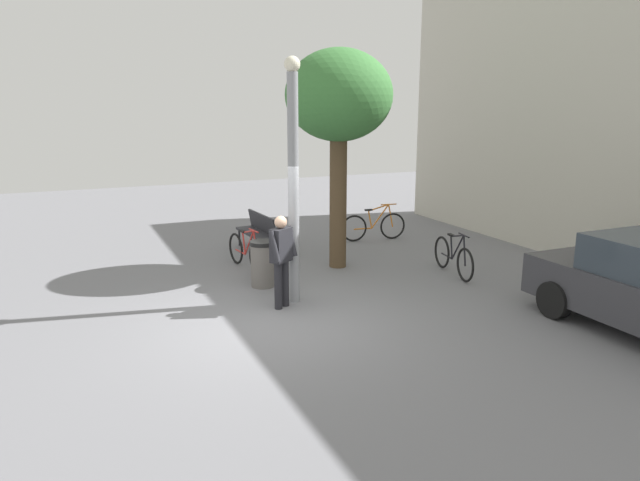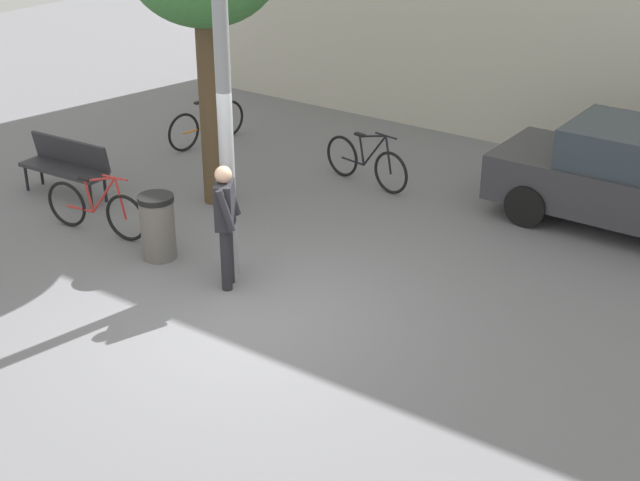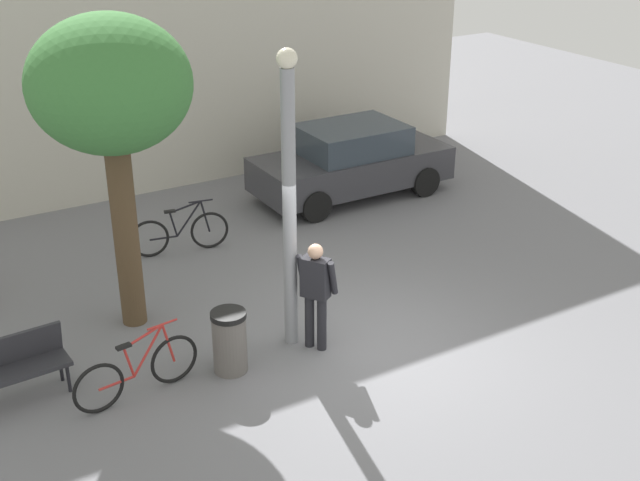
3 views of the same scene
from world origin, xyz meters
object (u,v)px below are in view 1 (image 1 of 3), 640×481
lamppost (293,176)px  person_by_lamppost (281,255)px  plaza_tree (339,99)px  bicycle_red (246,252)px  bicycle_orange (374,226)px  bicycle_black (453,257)px  trash_bin (263,264)px  park_bench (258,229)px

lamppost → person_by_lamppost: bearing=-55.5°
plaza_tree → bicycle_red: 3.85m
lamppost → bicycle_orange: size_ratio=2.42×
lamppost → bicycle_red: bearing=-175.6°
lamppost → plaza_tree: (-1.81, 1.76, 1.34)m
plaza_tree → bicycle_black: (1.57, 1.98, -3.27)m
lamppost → bicycle_red: size_ratio=2.42×
trash_bin → bicycle_orange: bearing=123.6°
lamppost → trash_bin: (-1.11, -0.24, -1.85)m
plaza_tree → bicycle_orange: (-1.95, 2.00, -3.27)m
plaza_tree → trash_bin: size_ratio=5.08×
plaza_tree → bicycle_orange: 4.30m
bicycle_black → plaza_tree: bearing=-128.5°
bicycle_black → bicycle_red: same height
person_by_lamppost → trash_bin: person_by_lamppost is taller
park_bench → bicycle_orange: bicycle_orange is taller
bicycle_black → trash_bin: bearing=-102.3°
bicycle_orange → person_by_lamppost: bearing=-45.7°
plaza_tree → person_by_lamppost: bearing=-45.6°
park_bench → trash_bin: trash_bin is taller
park_bench → bicycle_black: size_ratio=0.91×
park_bench → lamppost: bearing=-8.5°
bicycle_black → bicycle_red: bearing=-119.0°
park_bench → bicycle_red: bicycle_red is taller
plaza_tree → bicycle_black: size_ratio=2.63×
bicycle_orange → trash_bin: bearing=-56.4°
bicycle_orange → trash_bin: (2.66, -4.00, 0.08)m
trash_bin → bicycle_black: bearing=77.7°
bicycle_red → bicycle_orange: bearing=108.9°
bicycle_orange → trash_bin: size_ratio=1.94×
person_by_lamppost → trash_bin: size_ratio=1.80×
bicycle_red → trash_bin: bicycle_red is taller
bicycle_black → trash_bin: 4.07m
plaza_tree → lamppost: bearing=-44.1°
plaza_tree → bicycle_red: bearing=-107.2°
plaza_tree → bicycle_black: bearing=51.5°
person_by_lamppost → bicycle_black: (-0.47, 4.06, -0.58)m
plaza_tree → bicycle_orange: bearing=134.3°
person_by_lamppost → bicycle_black: person_by_lamppost is taller
lamppost → person_by_lamppost: (0.23, -0.33, -1.35)m
person_by_lamppost → bicycle_red: (-2.64, 0.15, -0.58)m
lamppost → bicycle_orange: bearing=135.1°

